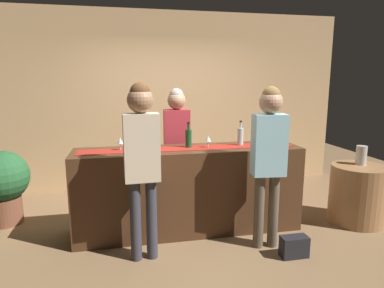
# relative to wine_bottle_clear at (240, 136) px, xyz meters

# --- Properties ---
(ground_plane) EXTENTS (10.00, 10.00, 0.00)m
(ground_plane) POSITION_rel_wine_bottle_clear_xyz_m (-0.65, -0.06, -1.12)
(ground_plane) COLOR brown
(back_wall) EXTENTS (6.00, 0.12, 2.90)m
(back_wall) POSITION_rel_wine_bottle_clear_xyz_m (-0.65, 1.84, 0.33)
(back_wall) COLOR tan
(back_wall) RESTS_ON ground
(bar_counter) EXTENTS (2.65, 0.60, 1.01)m
(bar_counter) POSITION_rel_wine_bottle_clear_xyz_m (-0.65, -0.06, -0.62)
(bar_counter) COLOR #472B19
(bar_counter) RESTS_ON ground
(counter_runner_cloth) EXTENTS (2.52, 0.28, 0.01)m
(counter_runner_cloth) POSITION_rel_wine_bottle_clear_xyz_m (-0.65, -0.06, -0.11)
(counter_runner_cloth) COLOR maroon
(counter_runner_cloth) RESTS_ON bar_counter
(wine_bottle_clear) EXTENTS (0.07, 0.07, 0.30)m
(wine_bottle_clear) POSITION_rel_wine_bottle_clear_xyz_m (0.00, 0.00, 0.00)
(wine_bottle_clear) COLOR #B2C6C1
(wine_bottle_clear) RESTS_ON bar_counter
(wine_bottle_green) EXTENTS (0.07, 0.07, 0.30)m
(wine_bottle_green) POSITION_rel_wine_bottle_clear_xyz_m (-0.64, -0.01, 0.00)
(wine_bottle_green) COLOR #194723
(wine_bottle_green) RESTS_ON bar_counter
(wine_bottle_amber) EXTENTS (0.07, 0.07, 0.30)m
(wine_bottle_amber) POSITION_rel_wine_bottle_clear_xyz_m (0.36, -0.02, 0.00)
(wine_bottle_amber) COLOR brown
(wine_bottle_amber) RESTS_ON bar_counter
(wine_glass_near_customer) EXTENTS (0.07, 0.07, 0.14)m
(wine_glass_near_customer) POSITION_rel_wine_bottle_clear_xyz_m (-1.43, -0.01, -0.01)
(wine_glass_near_customer) COLOR silver
(wine_glass_near_customer) RESTS_ON bar_counter
(wine_glass_mid_counter) EXTENTS (0.07, 0.07, 0.14)m
(wine_glass_mid_counter) POSITION_rel_wine_bottle_clear_xyz_m (-0.42, -0.08, -0.01)
(wine_glass_mid_counter) COLOR silver
(wine_glass_mid_counter) RESTS_ON bar_counter
(bartender) EXTENTS (0.35, 0.24, 1.69)m
(bartender) POSITION_rel_wine_bottle_clear_xyz_m (-0.70, 0.52, -0.08)
(bartender) COLOR #26262B
(bartender) RESTS_ON ground
(customer_sipping) EXTENTS (0.36, 0.24, 1.74)m
(customer_sipping) POSITION_rel_wine_bottle_clear_xyz_m (0.08, -0.63, -0.04)
(customer_sipping) COLOR brown
(customer_sipping) RESTS_ON ground
(customer_browsing) EXTENTS (0.35, 0.25, 1.78)m
(customer_browsing) POSITION_rel_wine_bottle_clear_xyz_m (-1.23, -0.62, -0.01)
(customer_browsing) COLOR #33333D
(customer_browsing) RESTS_ON ground
(round_side_table) EXTENTS (0.68, 0.68, 0.74)m
(round_side_table) POSITION_rel_wine_bottle_clear_xyz_m (1.49, -0.26, -0.75)
(round_side_table) COLOR #996B42
(round_side_table) RESTS_ON ground
(vase_on_side_table) EXTENTS (0.13, 0.13, 0.24)m
(vase_on_side_table) POSITION_rel_wine_bottle_clear_xyz_m (1.55, -0.20, -0.26)
(vase_on_side_table) COLOR #B7B2A8
(vase_on_side_table) RESTS_ON round_side_table
(potted_plant_tall) EXTENTS (0.64, 0.64, 0.94)m
(potted_plant_tall) POSITION_rel_wine_bottle_clear_xyz_m (-2.89, 0.59, -0.58)
(potted_plant_tall) COLOR brown
(potted_plant_tall) RESTS_ON ground
(handbag) EXTENTS (0.28, 0.14, 0.22)m
(handbag) POSITION_rel_wine_bottle_clear_xyz_m (0.29, -0.91, -1.01)
(handbag) COLOR black
(handbag) RESTS_ON ground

